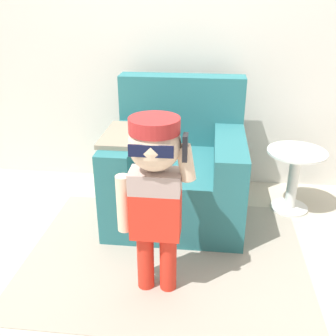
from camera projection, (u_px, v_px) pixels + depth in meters
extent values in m
plane|color=#BCB29E|center=(163.00, 216.00, 2.97)|extent=(10.00, 10.00, 0.00)
cube|color=silver|center=(173.00, 27.00, 3.06)|extent=(10.00, 0.05, 2.60)
cube|color=#286B70|center=(177.00, 187.00, 2.92)|extent=(0.95, 0.93, 0.45)
cube|color=#286B70|center=(182.00, 110.00, 3.05)|extent=(0.95, 0.19, 0.53)
cube|color=#286B70|center=(123.00, 150.00, 2.74)|extent=(0.21, 0.75, 0.19)
cube|color=#286B70|center=(230.00, 154.00, 2.67)|extent=(0.21, 0.75, 0.19)
cube|color=gray|center=(122.00, 135.00, 2.70)|extent=(0.25, 0.51, 0.03)
cylinder|color=red|center=(145.00, 260.00, 2.20)|extent=(0.09, 0.09, 0.36)
cylinder|color=red|center=(168.00, 262.00, 2.19)|extent=(0.09, 0.09, 0.36)
cube|color=red|center=(156.00, 213.00, 2.07)|extent=(0.26, 0.15, 0.26)
cube|color=#B29993|center=(155.00, 181.00, 1.99)|extent=(0.26, 0.15, 0.11)
sphere|color=beige|center=(155.00, 145.00, 1.91)|extent=(0.26, 0.26, 0.26)
cylinder|color=#B22828|center=(154.00, 125.00, 1.87)|extent=(0.25, 0.25, 0.07)
cube|color=#B22828|center=(158.00, 123.00, 1.98)|extent=(0.15, 0.12, 0.01)
cube|color=#0F1433|center=(151.00, 151.00, 1.79)|extent=(0.21, 0.01, 0.06)
cylinder|color=beige|center=(124.00, 204.00, 2.07)|extent=(0.08, 0.08, 0.32)
cylinder|color=beige|center=(186.00, 163.00, 1.93)|extent=(0.11, 0.08, 0.19)
cube|color=black|center=(185.00, 147.00, 1.87)|extent=(0.02, 0.07, 0.13)
cylinder|color=white|center=(289.00, 207.00, 3.07)|extent=(0.28, 0.28, 0.02)
cylinder|color=white|center=(293.00, 182.00, 2.98)|extent=(0.08, 0.08, 0.47)
cylinder|color=white|center=(297.00, 152.00, 2.88)|extent=(0.43, 0.43, 0.02)
cube|color=#9E9384|center=(166.00, 255.00, 2.54)|extent=(1.76, 1.38, 0.01)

